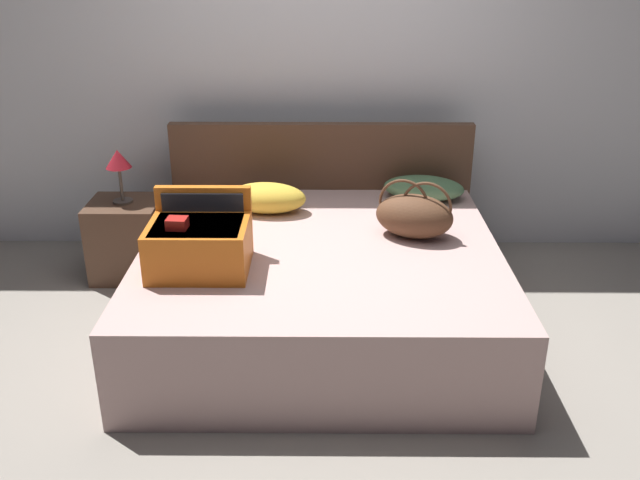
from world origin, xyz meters
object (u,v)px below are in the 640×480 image
at_px(hard_case_large, 199,242).
at_px(duffel_bag, 414,215).
at_px(bed, 320,288).
at_px(table_lamp, 118,163).
at_px(pillow_near_headboard, 267,198).
at_px(nightstand, 128,239).
at_px(pillow_center_head, 424,188).

height_order(hard_case_large, duffel_bag, hard_case_large).
distance_m(bed, table_lamp, 1.50).
xyz_separation_m(hard_case_large, table_lamp, (-0.64, 0.94, 0.12)).
xyz_separation_m(hard_case_large, pillow_near_headboard, (0.27, 0.79, -0.05)).
bearing_deg(duffel_bag, bed, -163.98).
bearing_deg(duffel_bag, nightstand, 163.57).
relative_size(duffel_bag, pillow_near_headboard, 1.05).
bearing_deg(table_lamp, pillow_near_headboard, -9.13).
bearing_deg(bed, table_lamp, 151.76).
bearing_deg(bed, hard_case_large, -155.63).
xyz_separation_m(bed, table_lamp, (-1.24, 0.67, 0.51)).
height_order(bed, duffel_bag, duffel_bag).
height_order(pillow_near_headboard, table_lamp, table_lamp).
bearing_deg(nightstand, pillow_center_head, 2.51).
relative_size(duffel_bag, pillow_center_head, 0.98).
relative_size(hard_case_large, nightstand, 0.97).
xyz_separation_m(bed, hard_case_large, (-0.60, -0.27, 0.39)).
distance_m(bed, duffel_bag, 0.65).
distance_m(pillow_center_head, nightstand, 1.92).
relative_size(bed, pillow_center_head, 3.79).
relative_size(pillow_center_head, table_lamp, 1.49).
xyz_separation_m(bed, pillow_near_headboard, (-0.32, 0.52, 0.34)).
bearing_deg(duffel_bag, pillow_center_head, 77.62).
bearing_deg(hard_case_large, table_lamp, 124.66).
bearing_deg(bed, nightstand, 151.76).
bearing_deg(pillow_center_head, bed, -130.87).
relative_size(hard_case_large, duffel_bag, 0.98).
bearing_deg(hard_case_large, pillow_center_head, 39.46).
distance_m(pillow_center_head, table_lamp, 1.90).
relative_size(bed, pillow_near_headboard, 4.05).
bearing_deg(table_lamp, duffel_bag, -16.43).
height_order(duffel_bag, pillow_near_headboard, duffel_bag).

